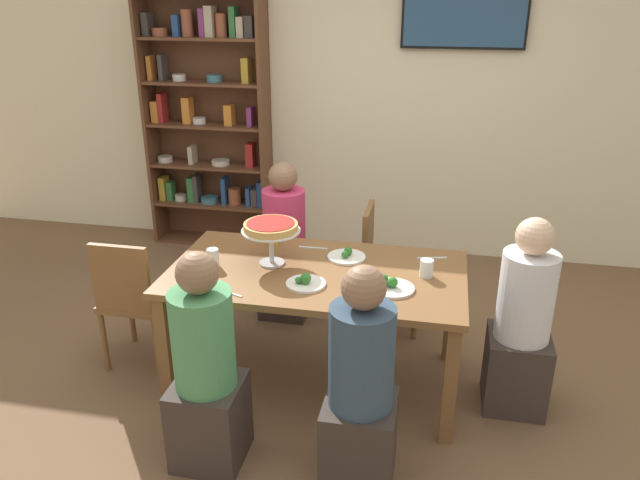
# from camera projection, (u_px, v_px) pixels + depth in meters

# --- Properties ---
(ground_plane) EXTENTS (12.00, 12.00, 0.00)m
(ground_plane) POSITION_uv_depth(u_px,v_px,m) (317.00, 379.00, 3.78)
(ground_plane) COLOR brown
(rear_partition) EXTENTS (8.00, 0.12, 2.80)m
(rear_partition) POSITION_uv_depth(u_px,v_px,m) (369.00, 93.00, 5.24)
(rear_partition) COLOR beige
(rear_partition) RESTS_ON ground_plane
(dining_table) EXTENTS (1.69, 0.92, 0.74)m
(dining_table) POSITION_uv_depth(u_px,v_px,m) (317.00, 284.00, 3.53)
(dining_table) COLOR brown
(dining_table) RESTS_ON ground_plane
(bookshelf) EXTENTS (1.10, 0.30, 2.21)m
(bookshelf) POSITION_uv_depth(u_px,v_px,m) (208.00, 121.00, 5.43)
(bookshelf) COLOR brown
(bookshelf) RESTS_ON ground_plane
(television) EXTENTS (0.97, 0.05, 0.55)m
(television) POSITION_uv_depth(u_px,v_px,m) (465.00, 12.00, 4.76)
(television) COLOR black
(diner_near_left) EXTENTS (0.34, 0.34, 1.15)m
(diner_near_left) POSITION_uv_depth(u_px,v_px,m) (206.00, 377.00, 2.97)
(diner_near_left) COLOR #382D28
(diner_near_left) RESTS_ON ground_plane
(diner_near_right) EXTENTS (0.34, 0.34, 1.15)m
(diner_near_right) POSITION_uv_depth(u_px,v_px,m) (360.00, 395.00, 2.83)
(diner_near_right) COLOR #382D28
(diner_near_right) RESTS_ON ground_plane
(diner_far_left) EXTENTS (0.34, 0.34, 1.15)m
(diner_far_left) POSITION_uv_depth(u_px,v_px,m) (285.00, 252.00, 4.37)
(diner_far_left) COLOR #382D28
(diner_far_left) RESTS_ON ground_plane
(diner_head_east) EXTENTS (0.34, 0.34, 1.15)m
(diner_head_east) POSITION_uv_depth(u_px,v_px,m) (521.00, 330.00, 3.37)
(diner_head_east) COLOR #382D28
(diner_head_east) RESTS_ON ground_plane
(chair_far_right) EXTENTS (0.40, 0.40, 0.87)m
(chair_far_right) POSITION_uv_depth(u_px,v_px,m) (383.00, 261.00, 4.23)
(chair_far_right) COLOR brown
(chair_far_right) RESTS_ON ground_plane
(chair_head_west) EXTENTS (0.40, 0.40, 0.87)m
(chair_head_west) POSITION_uv_depth(u_px,v_px,m) (133.00, 297.00, 3.75)
(chair_head_west) COLOR brown
(chair_head_west) RESTS_ON ground_plane
(deep_dish_pizza_stand) EXTENTS (0.34, 0.34, 0.26)m
(deep_dish_pizza_stand) POSITION_uv_depth(u_px,v_px,m) (271.00, 229.00, 3.51)
(deep_dish_pizza_stand) COLOR silver
(deep_dish_pizza_stand) RESTS_ON dining_table
(salad_plate_near_diner) EXTENTS (0.22, 0.22, 0.07)m
(salad_plate_near_diner) POSITION_uv_depth(u_px,v_px,m) (306.00, 282.00, 3.32)
(salad_plate_near_diner) COLOR white
(salad_plate_near_diner) RESTS_ON dining_table
(salad_plate_far_diner) EXTENTS (0.23, 0.23, 0.06)m
(salad_plate_far_diner) POSITION_uv_depth(u_px,v_px,m) (347.00, 256.00, 3.65)
(salad_plate_far_diner) COLOR white
(salad_plate_far_diner) RESTS_ON dining_table
(salad_plate_spare) EXTENTS (0.24, 0.24, 0.07)m
(salad_plate_spare) POSITION_uv_depth(u_px,v_px,m) (391.00, 286.00, 3.28)
(salad_plate_spare) COLOR white
(salad_plate_spare) RESTS_ON dining_table
(beer_glass_amber_tall) EXTENTS (0.07, 0.07, 0.16)m
(beer_glass_amber_tall) POSITION_uv_depth(u_px,v_px,m) (273.00, 233.00, 3.83)
(beer_glass_amber_tall) COLOR gold
(beer_glass_amber_tall) RESTS_ON dining_table
(water_glass_clear_near) EXTENTS (0.07, 0.07, 0.10)m
(water_glass_clear_near) POSITION_uv_depth(u_px,v_px,m) (348.00, 296.00, 3.10)
(water_glass_clear_near) COLOR white
(water_glass_clear_near) RESTS_ON dining_table
(water_glass_clear_far) EXTENTS (0.08, 0.08, 0.10)m
(water_glass_clear_far) POSITION_uv_depth(u_px,v_px,m) (426.00, 268.00, 3.41)
(water_glass_clear_far) COLOR white
(water_glass_clear_far) RESTS_ON dining_table
(water_glass_clear_spare) EXTENTS (0.07, 0.07, 0.11)m
(water_glass_clear_spare) POSITION_uv_depth(u_px,v_px,m) (213.00, 258.00, 3.53)
(water_glass_clear_spare) COLOR white
(water_glass_clear_spare) RESTS_ON dining_table
(cutlery_fork_near) EXTENTS (0.18, 0.02, 0.00)m
(cutlery_fork_near) POSITION_uv_depth(u_px,v_px,m) (313.00, 248.00, 3.80)
(cutlery_fork_near) COLOR silver
(cutlery_fork_near) RESTS_ON dining_table
(cutlery_knife_near) EXTENTS (0.18, 0.06, 0.00)m
(cutlery_knife_near) POSITION_uv_depth(u_px,v_px,m) (432.00, 258.00, 3.66)
(cutlery_knife_near) COLOR silver
(cutlery_knife_near) RESTS_ON dining_table
(cutlery_fork_far) EXTENTS (0.17, 0.08, 0.00)m
(cutlery_fork_far) POSITION_uv_depth(u_px,v_px,m) (229.00, 292.00, 3.24)
(cutlery_fork_far) COLOR silver
(cutlery_fork_far) RESTS_ON dining_table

